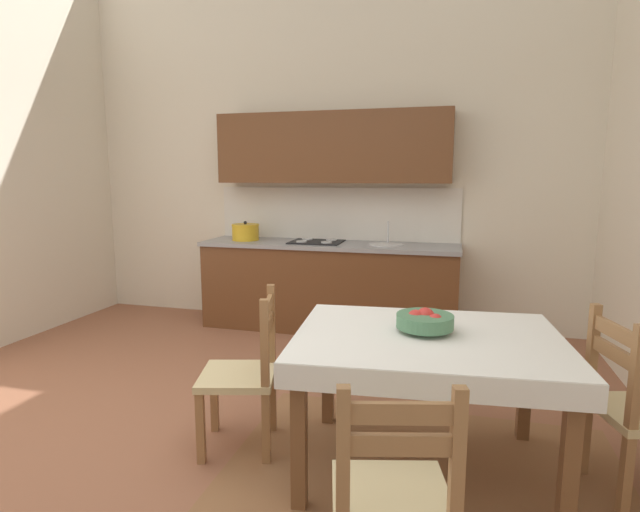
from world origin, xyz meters
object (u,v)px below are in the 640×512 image
dining_table (427,357)px  fruit_bowl (425,321)px  kitchen_cabinetry (329,247)px  dining_chair_tv_side (245,374)px  dining_chair_window_side (636,411)px  dining_chair_camera_side (393,502)px

dining_table → fruit_bowl: 0.19m
kitchen_cabinetry → dining_chair_tv_side: kitchen_cabinetry is taller
fruit_bowl → dining_table: bearing=-67.0°
dining_chair_window_side → dining_chair_tv_side: (-2.02, -0.07, 0.00)m
dining_chair_camera_side → fruit_bowl: dining_chair_camera_side is taller
dining_chair_camera_side → dining_chair_tv_side: 1.34m
dining_table → dining_chair_window_side: dining_chair_window_side is taller
kitchen_cabinetry → dining_table: bearing=-64.5°
dining_chair_tv_side → fruit_bowl: (1.00, 0.08, 0.37)m
kitchen_cabinetry → dining_chair_window_side: (2.13, -2.33, -0.41)m
kitchen_cabinetry → dining_chair_window_side: bearing=-47.5°
dining_chair_tv_side → dining_chair_window_side: bearing=2.1°
kitchen_cabinetry → dining_chair_window_side: kitchen_cabinetry is taller
dining_chair_window_side → dining_chair_tv_side: size_ratio=1.00×
kitchen_cabinetry → dining_chair_tv_side: size_ratio=2.81×
kitchen_cabinetry → dining_chair_window_side: size_ratio=2.81×
dining_chair_camera_side → dining_chair_tv_side: bearing=136.0°
fruit_bowl → dining_chair_window_side: bearing=-0.6°
kitchen_cabinetry → dining_chair_camera_side: kitchen_cabinetry is taller
dining_table → dining_chair_tv_side: (-1.02, -0.03, -0.19)m
dining_chair_camera_side → dining_chair_tv_side: same height
dining_table → dining_chair_camera_side: dining_chair_camera_side is taller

